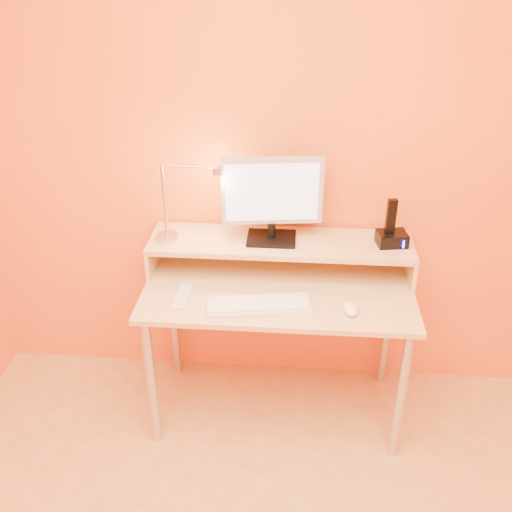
# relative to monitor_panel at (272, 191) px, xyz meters

# --- Properties ---
(wall_back) EXTENTS (3.00, 0.04, 2.50)m
(wall_back) POSITION_rel_monitor_panel_xyz_m (0.04, 0.16, 0.13)
(wall_back) COLOR orange
(wall_back) RESTS_ON floor
(desk_leg_fl) EXTENTS (0.04, 0.04, 0.69)m
(desk_leg_fl) POSITION_rel_monitor_panel_xyz_m (-0.51, -0.41, -0.77)
(desk_leg_fl) COLOR #B8B8C1
(desk_leg_fl) RESTS_ON floor
(desk_leg_fr) EXTENTS (0.04, 0.04, 0.69)m
(desk_leg_fr) POSITION_rel_monitor_panel_xyz_m (0.59, -0.41, -0.77)
(desk_leg_fr) COLOR #B8B8C1
(desk_leg_fr) RESTS_ON floor
(desk_leg_bl) EXTENTS (0.04, 0.04, 0.69)m
(desk_leg_bl) POSITION_rel_monitor_panel_xyz_m (-0.51, 0.09, -0.77)
(desk_leg_bl) COLOR #B8B8C1
(desk_leg_bl) RESTS_ON floor
(desk_leg_br) EXTENTS (0.04, 0.04, 0.69)m
(desk_leg_br) POSITION_rel_monitor_panel_xyz_m (0.59, 0.09, -0.77)
(desk_leg_br) COLOR #B8B8C1
(desk_leg_br) RESTS_ON floor
(desk_lower) EXTENTS (1.20, 0.60, 0.02)m
(desk_lower) POSITION_rel_monitor_panel_xyz_m (0.04, -0.16, -0.41)
(desk_lower) COLOR tan
(desk_lower) RESTS_ON floor
(shelf_riser_left) EXTENTS (0.02, 0.30, 0.14)m
(shelf_riser_left) POSITION_rel_monitor_panel_xyz_m (-0.55, -0.01, -0.33)
(shelf_riser_left) COLOR tan
(shelf_riser_left) RESTS_ON desk_lower
(shelf_riser_right) EXTENTS (0.02, 0.30, 0.14)m
(shelf_riser_right) POSITION_rel_monitor_panel_xyz_m (0.63, -0.01, -0.33)
(shelf_riser_right) COLOR tan
(shelf_riser_right) RESTS_ON desk_lower
(desk_shelf) EXTENTS (1.20, 0.30, 0.02)m
(desk_shelf) POSITION_rel_monitor_panel_xyz_m (0.04, -0.01, -0.25)
(desk_shelf) COLOR tan
(desk_shelf) RESTS_ON desk_lower
(monitor_foot) EXTENTS (0.22, 0.16, 0.02)m
(monitor_foot) POSITION_rel_monitor_panel_xyz_m (-0.00, -0.01, -0.23)
(monitor_foot) COLOR black
(monitor_foot) RESTS_ON desk_shelf
(monitor_neck) EXTENTS (0.04, 0.04, 0.07)m
(monitor_neck) POSITION_rel_monitor_panel_xyz_m (-0.00, -0.01, -0.19)
(monitor_neck) COLOR black
(monitor_neck) RESTS_ON monitor_foot
(monitor_panel) EXTENTS (0.45, 0.09, 0.30)m
(monitor_panel) POSITION_rel_monitor_panel_xyz_m (0.00, 0.00, 0.00)
(monitor_panel) COLOR #B3B3BA
(monitor_panel) RESTS_ON monitor_neck
(monitor_back) EXTENTS (0.40, 0.06, 0.26)m
(monitor_back) POSITION_rel_monitor_panel_xyz_m (-0.00, 0.02, 0.00)
(monitor_back) COLOR black
(monitor_back) RESTS_ON monitor_panel
(monitor_screen) EXTENTS (0.40, 0.06, 0.26)m
(monitor_screen) POSITION_rel_monitor_panel_xyz_m (-0.00, -0.02, 0.00)
(monitor_screen) COLOR silver
(monitor_screen) RESTS_ON monitor_panel
(lamp_base) EXTENTS (0.10, 0.10, 0.02)m
(lamp_base) POSITION_rel_monitor_panel_xyz_m (-0.47, -0.04, -0.23)
(lamp_base) COLOR #B8B8C1
(lamp_base) RESTS_ON desk_shelf
(lamp_post) EXTENTS (0.01, 0.01, 0.33)m
(lamp_post) POSITION_rel_monitor_panel_xyz_m (-0.47, -0.04, -0.05)
(lamp_post) COLOR #B8B8C1
(lamp_post) RESTS_ON lamp_base
(lamp_arm) EXTENTS (0.24, 0.01, 0.01)m
(lamp_arm) POSITION_rel_monitor_panel_xyz_m (-0.35, -0.04, 0.12)
(lamp_arm) COLOR #B8B8C1
(lamp_arm) RESTS_ON lamp_post
(lamp_head) EXTENTS (0.04, 0.04, 0.03)m
(lamp_head) POSITION_rel_monitor_panel_xyz_m (-0.23, -0.04, 0.10)
(lamp_head) COLOR #B8B8C1
(lamp_head) RESTS_ON lamp_arm
(lamp_bulb) EXTENTS (0.03, 0.03, 0.00)m
(lamp_bulb) POSITION_rel_monitor_panel_xyz_m (-0.23, -0.04, 0.09)
(lamp_bulb) COLOR #FFEAC6
(lamp_bulb) RESTS_ON lamp_head
(phone_dock) EXTENTS (0.14, 0.12, 0.06)m
(phone_dock) POSITION_rel_monitor_panel_xyz_m (0.54, -0.01, -0.21)
(phone_dock) COLOR black
(phone_dock) RESTS_ON desk_shelf
(phone_handset) EXTENTS (0.04, 0.03, 0.16)m
(phone_handset) POSITION_rel_monitor_panel_xyz_m (0.52, -0.01, -0.10)
(phone_handset) COLOR black
(phone_handset) RESTS_ON phone_dock
(phone_led) EXTENTS (0.01, 0.00, 0.04)m
(phone_led) POSITION_rel_monitor_panel_xyz_m (0.58, -0.06, -0.21)
(phone_led) COLOR #2A33FF
(phone_led) RESTS_ON phone_dock
(keyboard) EXTENTS (0.45, 0.21, 0.02)m
(keyboard) POSITION_rel_monitor_panel_xyz_m (-0.03, -0.33, -0.39)
(keyboard) COLOR silver
(keyboard) RESTS_ON desk_lower
(mouse) EXTENTS (0.07, 0.11, 0.04)m
(mouse) POSITION_rel_monitor_panel_xyz_m (0.35, -0.33, -0.38)
(mouse) COLOR white
(mouse) RESTS_ON desk_lower
(remote_control) EXTENTS (0.05, 0.20, 0.02)m
(remote_control) POSITION_rel_monitor_panel_xyz_m (-0.37, -0.27, -0.39)
(remote_control) COLOR silver
(remote_control) RESTS_ON desk_lower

